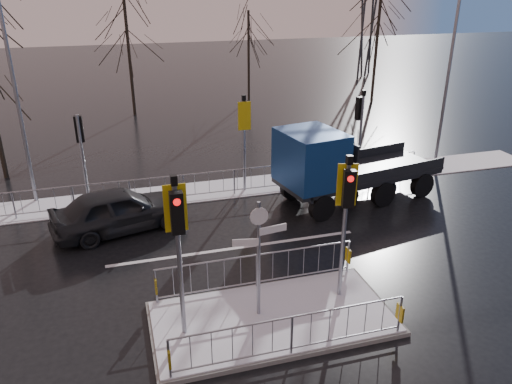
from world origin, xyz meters
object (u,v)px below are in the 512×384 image
object	(u,v)px
flatbed_truck	(331,165)
street_lamp_right	(451,69)
car_far_lane	(119,210)
street_lamp_left	(16,84)
traffic_island	(272,308)

from	to	relation	value
flatbed_truck	street_lamp_right	xyz separation A→B (m)	(6.35, 2.40, 2.81)
car_far_lane	street_lamp_left	distance (m)	5.86
car_far_lane	street_lamp_right	size ratio (longest dim) A/B	0.56
car_far_lane	flatbed_truck	xyz separation A→B (m)	(7.67, -0.00, 0.82)
traffic_island	street_lamp_right	distance (m)	14.14
traffic_island	street_lamp_left	xyz separation A→B (m)	(-6.42, 9.49, 4.10)
traffic_island	flatbed_truck	xyz separation A→B (m)	(4.24, 6.09, 1.19)
traffic_island	car_far_lane	size ratio (longest dim) A/B	1.35
flatbed_truck	street_lamp_right	bearing A→B (deg)	20.68
flatbed_truck	traffic_island	bearing A→B (deg)	-124.82
car_far_lane	traffic_island	bearing A→B (deg)	-164.70
traffic_island	car_far_lane	world-z (taller)	traffic_island
traffic_island	car_far_lane	bearing A→B (deg)	119.34
traffic_island	flatbed_truck	size ratio (longest dim) A/B	0.89
traffic_island	street_lamp_left	bearing A→B (deg)	124.07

